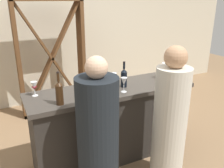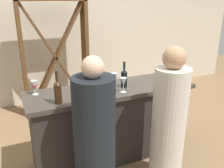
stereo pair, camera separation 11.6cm
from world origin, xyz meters
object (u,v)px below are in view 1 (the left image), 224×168
object	(u,v)px
wine_glass_far_center	(34,87)
water_pitcher	(166,71)
person_left_guest	(170,123)
person_center_guest	(98,141)
wine_glass_near_center	(169,74)
wine_bottle_center_near_black	(124,77)
wine_glass_near_right	(114,77)
wine_glass_near_left	(124,82)
wine_bottle_leftmost_amber_brown	(59,92)
wine_bottle_second_right_near_black	(179,73)
wine_glass_far_left	(97,79)
wine_rack	(52,58)
wine_bottle_second_left_dark_green	(90,82)

from	to	relation	value
wine_glass_far_center	water_pitcher	xyz separation A→B (m)	(1.63, -0.15, 0.00)
person_left_guest	person_center_guest	distance (m)	0.79
wine_glass_near_center	person_left_guest	distance (m)	0.71
wine_bottle_center_near_black	wine_glass_near_right	size ratio (longest dim) A/B	1.92
wine_glass_near_left	wine_glass_far_center	distance (m)	0.97
wine_bottle_leftmost_amber_brown	person_center_guest	xyz separation A→B (m)	(0.23, -0.40, -0.38)
wine_bottle_second_right_near_black	wine_glass_near_center	size ratio (longest dim) A/B	1.99
wine_bottle_leftmost_amber_brown	wine_glass_far_left	distance (m)	0.58
wine_glass_far_left	person_center_guest	bearing A→B (deg)	-112.60
wine_bottle_center_near_black	wine_glass_far_center	bearing A→B (deg)	169.72
wine_glass_far_center	wine_bottle_leftmost_amber_brown	bearing A→B (deg)	-61.43
wine_rack	wine_glass_near_right	distance (m)	1.64
wine_bottle_leftmost_amber_brown	wine_glass_near_left	world-z (taller)	wine_bottle_leftmost_amber_brown
wine_bottle_second_right_near_black	wine_rack	bearing A→B (deg)	122.54
wine_glass_near_left	wine_glass_near_center	world-z (taller)	wine_glass_near_left
wine_bottle_second_right_near_black	wine_glass_near_right	world-z (taller)	wine_bottle_second_right_near_black
wine_glass_near_right	wine_glass_far_center	size ratio (longest dim) A/B	1.01
wine_bottle_second_right_near_black	wine_glass_far_center	bearing A→B (deg)	168.76
wine_glass_far_center	water_pitcher	world-z (taller)	water_pitcher
person_left_guest	wine_glass_near_center	bearing A→B (deg)	-41.26
wine_rack	wine_glass_near_left	world-z (taller)	wine_rack
water_pitcher	person_left_guest	size ratio (longest dim) A/B	0.14
wine_bottle_second_left_dark_green	wine_glass_far_center	bearing A→B (deg)	164.09
wine_bottle_leftmost_amber_brown	wine_glass_near_center	distance (m)	1.39
wine_rack	wine_bottle_center_near_black	distance (m)	1.74
wine_bottle_center_near_black	wine_glass_near_center	world-z (taller)	wine_bottle_center_near_black
wine_rack	wine_bottle_center_near_black	world-z (taller)	wine_rack
wine_bottle_second_left_dark_green	person_left_guest	world-z (taller)	person_left_guest
wine_bottle_center_near_black	wine_glass_far_center	distance (m)	1.01
wine_bottle_second_left_dark_green	wine_glass_near_center	bearing A→B (deg)	-7.53
wine_bottle_second_right_near_black	wine_glass_near_left	world-z (taller)	wine_bottle_second_right_near_black
wine_glass_near_right	water_pitcher	distance (m)	0.73
wine_bottle_second_right_near_black	wine_glass_near_left	distance (m)	0.78
wine_glass_near_center	wine_glass_far_left	size ratio (longest dim) A/B	1.03
wine_bottle_second_right_near_black	person_center_guest	bearing A→B (deg)	-162.46
person_center_guest	water_pitcher	bearing A→B (deg)	-86.27
wine_glass_near_left	water_pitcher	distance (m)	0.74
wine_glass_near_right	person_left_guest	xyz separation A→B (m)	(0.30, -0.70, -0.34)
wine_glass_far_left	person_center_guest	xyz separation A→B (m)	(-0.28, -0.68, -0.36)
wine_bottle_second_right_near_black	water_pitcher	bearing A→B (deg)	108.19
wine_glass_far_left	person_left_guest	bearing A→B (deg)	-55.17
wine_rack	wine_bottle_second_right_near_black	world-z (taller)	wine_rack
water_pitcher	wine_glass_near_left	bearing A→B (deg)	-166.38
wine_glass_near_center	wine_glass_far_center	world-z (taller)	wine_glass_near_center
wine_bottle_leftmost_amber_brown	water_pitcher	size ratio (longest dim) A/B	1.59
wine_bottle_leftmost_amber_brown	wine_bottle_second_right_near_black	bearing A→B (deg)	0.14
wine_glass_near_left	person_left_guest	bearing A→B (deg)	-58.07
wine_glass_near_center	wine_glass_far_center	size ratio (longest dim) A/B	1.02
wine_glass_far_center	water_pitcher	bearing A→B (deg)	-5.35
wine_glass_far_left	water_pitcher	size ratio (longest dim) A/B	0.75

